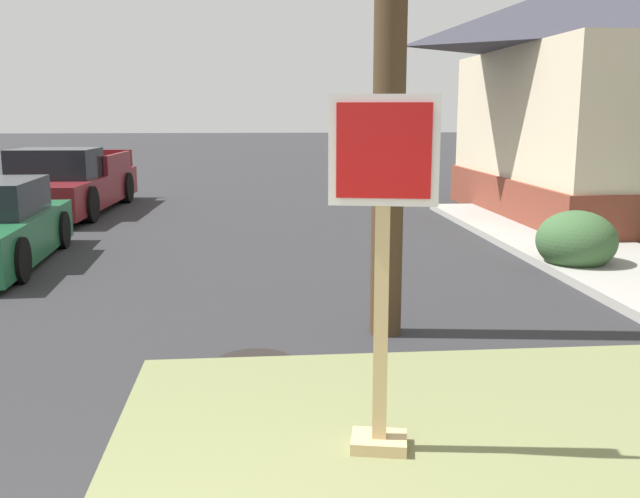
# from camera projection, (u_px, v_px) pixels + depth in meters

# --- Properties ---
(stop_sign) EXTENTS (0.65, 0.35, 2.27)m
(stop_sign) POSITION_uv_depth(u_px,v_px,m) (382.00, 289.00, 4.39)
(stop_sign) COLOR tan
(stop_sign) RESTS_ON grass_corner_patch
(manhole_cover) EXTENTS (0.70, 0.70, 0.02)m
(manhole_cover) POSITION_uv_depth(u_px,v_px,m) (254.00, 362.00, 6.42)
(manhole_cover) COLOR black
(manhole_cover) RESTS_ON ground
(pickup_truck_maroon) EXTENTS (2.27, 5.66, 1.48)m
(pickup_truck_maroon) POSITION_uv_depth(u_px,v_px,m) (67.00, 185.00, 15.99)
(pickup_truck_maroon) COLOR maroon
(pickup_truck_maroon) RESTS_ON ground
(shrub_by_curb) EXTENTS (1.13, 1.13, 0.87)m
(shrub_by_curb) POSITION_uv_depth(u_px,v_px,m) (576.00, 241.00, 10.09)
(shrub_by_curb) COLOR #395C33
(shrub_by_curb) RESTS_ON ground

